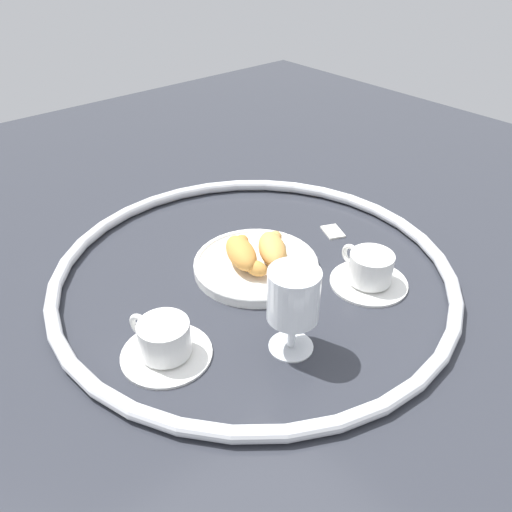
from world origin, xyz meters
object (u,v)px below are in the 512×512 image
(coffee_cup_far, at_px, (164,342))
(sugar_packet, at_px, (333,231))
(pastry_plate, at_px, (256,265))
(croissant_large, at_px, (243,253))
(juice_glass_left, at_px, (293,299))
(coffee_cup_near, at_px, (370,271))
(croissant_small, at_px, (272,249))

(coffee_cup_far, relative_size, sugar_packet, 2.72)
(pastry_plate, relative_size, croissant_large, 1.77)
(pastry_plate, bearing_deg, juice_glass_left, -25.84)
(croissant_large, relative_size, juice_glass_left, 0.91)
(croissant_large, relative_size, sugar_packet, 2.56)
(pastry_plate, height_order, sugar_packet, pastry_plate)
(pastry_plate, relative_size, coffee_cup_near, 1.67)
(coffee_cup_far, bearing_deg, coffee_cup_near, 77.46)
(croissant_large, distance_m, coffee_cup_near, 0.22)
(croissant_large, xyz_separation_m, croissant_small, (0.02, 0.05, 0.00))
(juice_glass_left, distance_m, sugar_packet, 0.36)
(pastry_plate, distance_m, juice_glass_left, 0.22)
(croissant_small, relative_size, sugar_packet, 2.42)
(croissant_small, distance_m, sugar_packet, 0.18)
(sugar_packet, bearing_deg, juice_glass_left, -34.23)
(juice_glass_left, height_order, sugar_packet, juice_glass_left)
(croissant_large, relative_size, coffee_cup_far, 0.94)
(croissant_large, relative_size, coffee_cup_near, 0.94)
(pastry_plate, xyz_separation_m, croissant_large, (-0.01, -0.02, 0.03))
(croissant_large, relative_size, croissant_small, 1.06)
(croissant_small, bearing_deg, coffee_cup_far, -76.54)
(croissant_large, distance_m, sugar_packet, 0.23)
(croissant_large, xyz_separation_m, coffee_cup_near, (0.17, 0.15, -0.01))
(croissant_large, bearing_deg, pastry_plate, 63.94)
(coffee_cup_near, xyz_separation_m, sugar_packet, (-0.16, 0.08, -0.02))
(coffee_cup_near, bearing_deg, croissant_large, -139.58)
(croissant_small, relative_size, juice_glass_left, 0.86)
(croissant_large, bearing_deg, sugar_packet, 86.40)
(coffee_cup_near, bearing_deg, coffee_cup_far, -102.54)
(pastry_plate, xyz_separation_m, sugar_packet, (0.00, 0.20, -0.01))
(pastry_plate, bearing_deg, croissant_large, -116.06)
(croissant_small, bearing_deg, croissant_large, -116.09)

